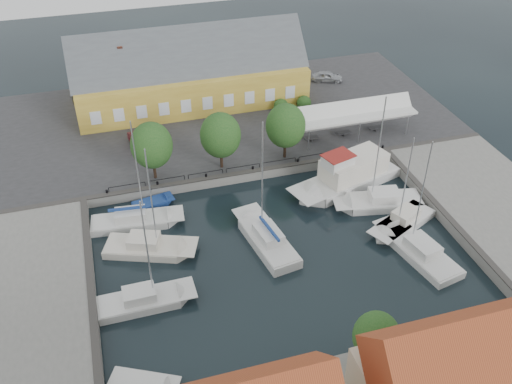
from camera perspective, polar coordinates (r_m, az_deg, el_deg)
ground at (r=52.09m, az=1.88°, el=-5.05°), size 140.00×140.00×0.00m
north_quay at (r=70.17m, az=-3.97°, el=7.15°), size 56.00×26.00×1.00m
west_quay at (r=49.56m, az=-22.73°, el=-10.40°), size 12.00×24.00×1.00m
east_quay at (r=59.84m, az=22.99°, el=-1.58°), size 12.00×24.00×1.00m
quay_edge_fittings at (r=54.95m, az=0.39°, el=-1.10°), size 56.00×24.72×0.40m
warehouse at (r=72.73m, az=-7.11°, el=11.49°), size 28.56×14.00×9.55m
tent_canopy at (r=65.74m, az=9.74°, el=7.75°), size 14.00×4.00×2.83m
quay_trees at (r=58.28m, az=-3.58°, el=5.69°), size 18.20×4.20×6.30m
car_silver at (r=79.12m, az=7.12°, el=11.40°), size 4.53×3.14×1.43m
car_red at (r=64.34m, az=-11.43°, el=4.91°), size 2.63×4.88×1.53m
center_sailboat at (r=51.72m, az=1.05°, el=-4.85°), size 4.15×9.49×12.64m
trawler at (r=59.47m, az=9.21°, el=1.53°), size 12.82×7.13×5.00m
east_boat_a at (r=57.58m, az=12.25°, el=-1.08°), size 9.22×4.57×12.49m
east_boat_b at (r=55.46m, az=14.43°, el=-3.08°), size 7.85×5.55×10.50m
east_boat_c at (r=52.71m, az=15.89°, el=-5.76°), size 4.70×9.56×11.69m
west_boat_a at (r=55.08m, az=-11.98°, el=-2.95°), size 8.96×3.36×11.58m
west_boat_b at (r=51.90m, az=-10.68°, el=-5.60°), size 8.64×5.54×11.30m
west_boat_c at (r=47.26m, az=-11.08°, el=-10.74°), size 7.97×2.66×10.74m
launch_nw at (r=57.30m, az=-10.29°, el=-1.22°), size 4.28×2.35×0.88m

